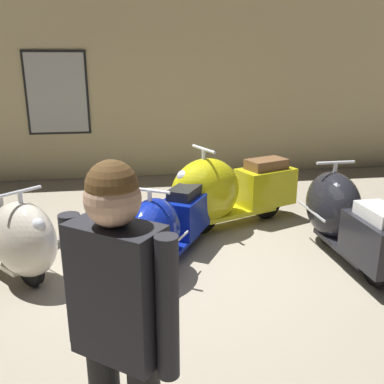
{
  "coord_description": "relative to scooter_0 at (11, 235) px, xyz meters",
  "views": [
    {
      "loc": [
        -0.55,
        -3.89,
        2.14
      ],
      "look_at": [
        0.17,
        0.74,
        0.68
      ],
      "focal_mm": 39.39,
      "sensor_mm": 36.0,
      "label": 1
    }
  ],
  "objects": [
    {
      "name": "showroom_back_wall",
      "position": [
        1.76,
        3.9,
        1.42
      ],
      "size": [
        18.0,
        0.24,
        3.73
      ],
      "color": "#CCB784",
      "rests_on": "ground"
    },
    {
      "name": "scooter_3",
      "position": [
        3.58,
        -0.07,
        0.02
      ],
      "size": [
        0.56,
        1.71,
        1.04
      ],
      "rotation": [
        0.0,
        0.0,
        1.59
      ],
      "color": "black",
      "rests_on": "ground"
    },
    {
      "name": "ground_plane",
      "position": [
        1.76,
        -0.3,
        -0.45
      ],
      "size": [
        60.0,
        60.0,
        0.0
      ],
      "primitive_type": "plane",
      "color": "gray"
    },
    {
      "name": "scooter_0",
      "position": [
        0.0,
        0.0,
        0.0
      ],
      "size": [
        1.41,
        1.51,
        0.99
      ],
      "rotation": [
        0.0,
        0.0,
        -0.84
      ],
      "color": "black",
      "rests_on": "ground"
    },
    {
      "name": "visitor_0",
      "position": [
        1.15,
        -2.54,
        0.57
      ],
      "size": [
        0.5,
        0.44,
        1.77
      ],
      "rotation": [
        0.0,
        0.0,
        0.92
      ],
      "color": "black",
      "rests_on": "ground"
    },
    {
      "name": "scooter_2",
      "position": [
        2.45,
        0.95,
        0.06
      ],
      "size": [
        1.9,
        1.15,
        1.12
      ],
      "rotation": [
        0.0,
        0.0,
        -2.77
      ],
      "color": "black",
      "rests_on": "ground"
    },
    {
      "name": "scooter_1",
      "position": [
        1.55,
        -0.05,
        -0.01
      ],
      "size": [
        1.2,
        1.59,
        0.97
      ],
      "rotation": [
        0.0,
        0.0,
        -2.11
      ],
      "color": "black",
      "rests_on": "ground"
    }
  ]
}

